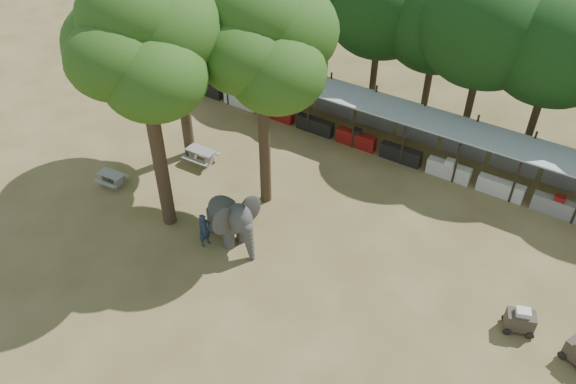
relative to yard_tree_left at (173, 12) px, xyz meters
The scene contains 11 objects.
ground 14.23m from the yard_tree_left, 38.20° to the right, with size 100.00×100.00×0.00m, color brown.
vendor_stalls 13.30m from the yard_tree_left, 36.06° to the left, with size 28.00×2.99×2.80m.
yard_tree_left is the anchor object (origin of this frame).
yard_tree_center 5.92m from the yard_tree_left, 59.04° to the right, with size 7.10×6.90×12.04m.
yard_tree_back 6.09m from the yard_tree_left, ahead, with size 7.10×6.90×11.36m.
backdrop_trees 15.17m from the yard_tree_left, 52.28° to the left, with size 46.46×5.95×8.33m.
elephant 10.52m from the yard_tree_left, 34.78° to the right, with size 3.54×2.67×2.63m.
handler 10.78m from the yard_tree_left, 44.05° to the right, with size 0.64×0.43×1.78m, color #26384C.
picnic_table_near 9.15m from the yard_tree_left, 107.46° to the right, with size 1.52×1.39×0.70m.
picnic_table_far 7.77m from the yard_tree_left, 21.13° to the right, with size 1.72×1.56×0.83m.
cart_front 20.92m from the yard_tree_left, ahead, with size 1.40×1.15×1.18m.
Camera 1 is at (10.20, -12.20, 18.46)m, focal length 35.00 mm.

